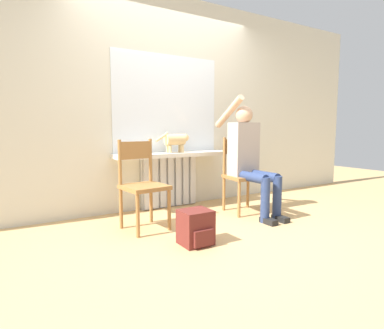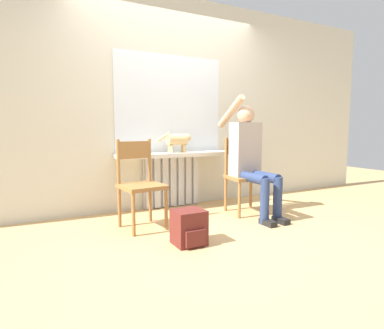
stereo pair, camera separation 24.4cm
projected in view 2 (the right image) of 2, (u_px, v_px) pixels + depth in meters
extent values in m
plane|color=tan|center=(219.00, 231.00, 3.22)|extent=(12.00, 12.00, 0.00)
cube|color=beige|center=(169.00, 103.00, 4.15)|extent=(7.00, 0.06, 2.70)
cube|color=silver|center=(172.00, 181.00, 4.21)|extent=(0.78, 0.05, 0.67)
cube|color=silver|center=(149.00, 184.00, 4.02)|extent=(0.08, 0.03, 0.64)
cube|color=silver|center=(157.00, 183.00, 4.07)|extent=(0.08, 0.03, 0.64)
cube|color=silver|center=(165.00, 182.00, 4.12)|extent=(0.08, 0.03, 0.64)
cube|color=silver|center=(173.00, 182.00, 4.17)|extent=(0.08, 0.03, 0.64)
cube|color=silver|center=(181.00, 181.00, 4.22)|extent=(0.08, 0.03, 0.64)
cube|color=silver|center=(188.00, 180.00, 4.27)|extent=(0.08, 0.03, 0.64)
cube|color=silver|center=(196.00, 180.00, 4.32)|extent=(0.08, 0.03, 0.64)
cube|color=silver|center=(176.00, 154.00, 4.05)|extent=(1.52, 0.33, 0.05)
cube|color=white|center=(170.00, 104.00, 4.12)|extent=(1.46, 0.01, 1.23)
cube|color=#9E6B38|center=(142.00, 186.00, 3.26)|extent=(0.45, 0.45, 0.04)
cylinder|color=#9E6B38|center=(133.00, 215.00, 3.04)|extent=(0.04, 0.04, 0.42)
cylinder|color=#9E6B38|center=(166.00, 210.00, 3.23)|extent=(0.04, 0.04, 0.42)
cylinder|color=#9E6B38|center=(119.00, 207.00, 3.33)|extent=(0.04, 0.04, 0.42)
cylinder|color=#9E6B38|center=(150.00, 203.00, 3.53)|extent=(0.04, 0.04, 0.42)
cylinder|color=#9E6B38|center=(118.00, 162.00, 3.27)|extent=(0.04, 0.04, 0.46)
cylinder|color=#9E6B38|center=(150.00, 160.00, 3.47)|extent=(0.04, 0.04, 0.46)
cube|color=#9E6B38|center=(134.00, 150.00, 3.36)|extent=(0.37, 0.07, 0.18)
cube|color=#9E6B38|center=(246.00, 177.00, 3.85)|extent=(0.45, 0.45, 0.04)
cylinder|color=#9E6B38|center=(239.00, 200.00, 3.65)|extent=(0.04, 0.04, 0.42)
cylinder|color=#9E6B38|center=(266.00, 198.00, 3.77)|extent=(0.04, 0.04, 0.42)
cylinder|color=#9E6B38|center=(226.00, 194.00, 3.98)|extent=(0.04, 0.04, 0.42)
cylinder|color=#9E6B38|center=(251.00, 192.00, 4.10)|extent=(0.04, 0.04, 0.42)
cylinder|color=#9E6B38|center=(226.00, 156.00, 3.93)|extent=(0.04, 0.04, 0.46)
cylinder|color=#9E6B38|center=(252.00, 155.00, 4.05)|extent=(0.04, 0.04, 0.46)
cube|color=#9E6B38|center=(239.00, 147.00, 3.97)|extent=(0.36, 0.07, 0.18)
cylinder|color=navy|center=(251.00, 177.00, 3.61)|extent=(0.11, 0.48, 0.11)
cylinder|color=navy|center=(264.00, 176.00, 3.69)|extent=(0.11, 0.48, 0.11)
cylinder|color=navy|center=(265.00, 201.00, 3.42)|extent=(0.10, 0.10, 0.50)
cylinder|color=navy|center=(278.00, 200.00, 3.51)|extent=(0.10, 0.10, 0.50)
cube|color=black|center=(268.00, 223.00, 3.40)|extent=(0.09, 0.20, 0.06)
cube|color=black|center=(281.00, 220.00, 3.48)|extent=(0.09, 0.20, 0.06)
cube|color=#AD9E93|center=(245.00, 149.00, 3.83)|extent=(0.34, 0.20, 0.64)
sphere|color=tan|center=(246.00, 115.00, 3.78)|extent=(0.21, 0.21, 0.21)
cylinder|color=tan|center=(231.00, 112.00, 3.85)|extent=(0.08, 0.50, 0.38)
cylinder|color=#AD9E93|center=(257.00, 152.00, 3.87)|extent=(0.08, 0.08, 0.51)
cylinder|color=#DBB77A|center=(177.00, 140.00, 4.01)|extent=(0.25, 0.14, 0.14)
sphere|color=#DBB77A|center=(188.00, 138.00, 4.08)|extent=(0.09, 0.09, 0.09)
cone|color=#DBB77A|center=(189.00, 135.00, 4.05)|extent=(0.03, 0.03, 0.03)
cone|color=#DBB77A|center=(187.00, 135.00, 4.09)|extent=(0.03, 0.03, 0.03)
cylinder|color=#DBB77A|center=(184.00, 149.00, 4.03)|extent=(0.04, 0.04, 0.10)
cylinder|color=#DBB77A|center=(182.00, 148.00, 4.10)|extent=(0.04, 0.04, 0.10)
cylinder|color=#DBB77A|center=(172.00, 149.00, 3.95)|extent=(0.04, 0.04, 0.10)
cylinder|color=#DBB77A|center=(170.00, 149.00, 4.02)|extent=(0.04, 0.04, 0.10)
cylinder|color=#DBB77A|center=(164.00, 137.00, 3.93)|extent=(0.17, 0.03, 0.12)
cube|color=maroon|center=(189.00, 227.00, 2.84)|extent=(0.27, 0.24, 0.31)
cube|color=maroon|center=(196.00, 238.00, 2.73)|extent=(0.19, 0.03, 0.14)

